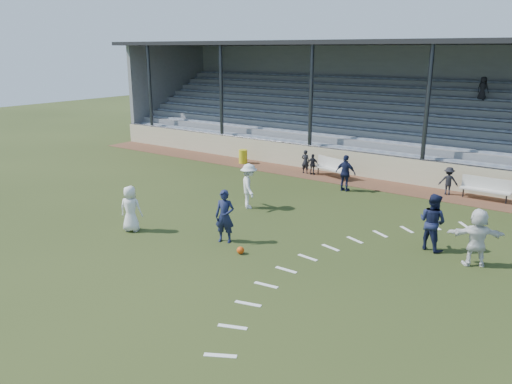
# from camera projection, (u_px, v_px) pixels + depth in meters

# --- Properties ---
(ground) EXTENTS (90.00, 90.00, 0.00)m
(ground) POSITION_uv_depth(u_px,v_px,m) (211.00, 248.00, 16.08)
(ground) COLOR #2B3716
(ground) RESTS_ON ground
(cinder_track) EXTENTS (34.00, 2.00, 0.02)m
(cinder_track) POSITION_uv_depth(u_px,v_px,m) (351.00, 180.00, 24.30)
(cinder_track) COLOR brown
(cinder_track) RESTS_ON ground
(retaining_wall) EXTENTS (34.00, 0.18, 1.20)m
(retaining_wall) POSITION_uv_depth(u_px,v_px,m) (360.00, 165.00, 24.96)
(retaining_wall) COLOR beige
(retaining_wall) RESTS_ON ground
(bench_left) EXTENTS (2.03, 1.04, 0.95)m
(bench_left) POSITION_uv_depth(u_px,v_px,m) (332.00, 166.00, 24.78)
(bench_left) COLOR beige
(bench_left) RESTS_ON cinder_track
(bench_right) EXTENTS (2.00, 0.46, 0.95)m
(bench_right) POSITION_uv_depth(u_px,v_px,m) (486.00, 187.00, 21.03)
(bench_right) COLOR beige
(bench_right) RESTS_ON cinder_track
(trash_bin) EXTENTS (0.47, 0.47, 0.76)m
(trash_bin) POSITION_uv_depth(u_px,v_px,m) (243.00, 156.00, 27.82)
(trash_bin) COLOR gold
(trash_bin) RESTS_ON cinder_track
(football) EXTENTS (0.24, 0.24, 0.24)m
(football) POSITION_uv_depth(u_px,v_px,m) (240.00, 250.00, 15.61)
(football) COLOR #D8460C
(football) RESTS_ON ground
(player_white_lead) EXTENTS (0.94, 0.79, 1.63)m
(player_white_lead) POSITION_uv_depth(u_px,v_px,m) (131.00, 209.00, 17.40)
(player_white_lead) COLOR white
(player_white_lead) RESTS_ON ground
(player_navy_lead) EXTENTS (0.76, 0.62, 1.78)m
(player_navy_lead) POSITION_uv_depth(u_px,v_px,m) (225.00, 216.00, 16.38)
(player_navy_lead) COLOR #161C3D
(player_navy_lead) RESTS_ON ground
(player_navy_mid) EXTENTS (1.06, 0.93, 1.85)m
(player_navy_mid) POSITION_uv_depth(u_px,v_px,m) (432.00, 222.00, 15.75)
(player_navy_mid) COLOR #161C3D
(player_navy_mid) RESTS_ON ground
(player_white_wing) EXTENTS (1.30, 1.30, 1.81)m
(player_white_wing) POSITION_uv_depth(u_px,v_px,m) (249.00, 186.00, 19.92)
(player_white_wing) COLOR white
(player_white_wing) RESTS_ON ground
(player_navy_wing) EXTENTS (0.97, 0.41, 1.65)m
(player_navy_wing) POSITION_uv_depth(u_px,v_px,m) (346.00, 173.00, 22.33)
(player_navy_wing) COLOR #161C3D
(player_navy_wing) RESTS_ON ground
(player_white_back) EXTENTS (1.69, 1.21, 1.76)m
(player_white_back) POSITION_uv_depth(u_px,v_px,m) (477.00, 237.00, 14.59)
(player_white_back) COLOR white
(player_white_back) RESTS_ON ground
(sub_left_near) EXTENTS (0.46, 0.31, 1.22)m
(sub_left_near) POSITION_uv_depth(u_px,v_px,m) (305.00, 162.00, 25.52)
(sub_left_near) COLOR black
(sub_left_near) RESTS_ON cinder_track
(sub_left_far) EXTENTS (0.65, 0.33, 1.06)m
(sub_left_far) POSITION_uv_depth(u_px,v_px,m) (313.00, 164.00, 25.23)
(sub_left_far) COLOR black
(sub_left_far) RESTS_ON cinder_track
(sub_right) EXTENTS (0.89, 0.66, 1.23)m
(sub_right) POSITION_uv_depth(u_px,v_px,m) (448.00, 181.00, 21.76)
(sub_right) COLOR black
(sub_right) RESTS_ON cinder_track
(grandstand) EXTENTS (34.60, 9.00, 6.61)m
(grandstand) POSITION_uv_depth(u_px,v_px,m) (397.00, 122.00, 28.21)
(grandstand) COLOR gray
(grandstand) RESTS_ON ground
(penalty_arc) EXTENTS (3.89, 14.63, 0.01)m
(penalty_arc) POSITION_uv_depth(u_px,v_px,m) (325.00, 281.00, 13.79)
(penalty_arc) COLOR white
(penalty_arc) RESTS_ON ground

